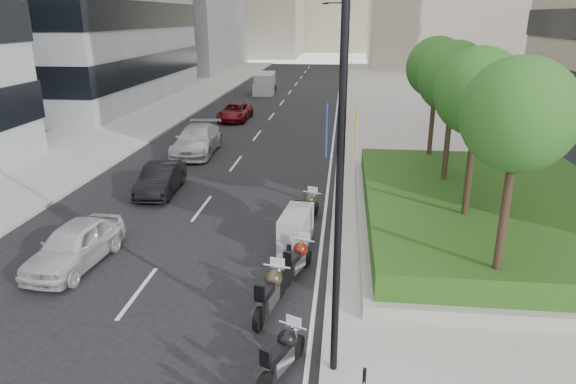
# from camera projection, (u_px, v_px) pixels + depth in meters

# --- Properties ---
(sidewalk_right) EXTENTS (10.00, 100.00, 0.15)m
(sidewalk_right) POSITION_uv_depth(u_px,v_px,m) (406.00, 123.00, 38.39)
(sidewalk_right) COLOR #9E9B93
(sidewalk_right) RESTS_ON ground
(sidewalk_left) EXTENTS (8.00, 100.00, 0.15)m
(sidewalk_left) POSITION_uv_depth(u_px,v_px,m) (137.00, 118.00, 40.56)
(sidewalk_left) COLOR #9E9B93
(sidewalk_left) RESTS_ON ground
(lane_edge) EXTENTS (0.12, 100.00, 0.01)m
(lane_edge) POSITION_uv_depth(u_px,v_px,m) (335.00, 123.00, 38.96)
(lane_edge) COLOR silver
(lane_edge) RESTS_ON ground
(lane_centre) EXTENTS (0.12, 100.00, 0.01)m
(lane_centre) POSITION_uv_depth(u_px,v_px,m) (268.00, 121.00, 39.50)
(lane_centre) COLOR silver
(lane_centre) RESTS_ON ground
(planter) EXTENTS (10.00, 14.00, 0.40)m
(planter) POSITION_uv_depth(u_px,v_px,m) (491.00, 221.00, 19.40)
(planter) COLOR #99968E
(planter) RESTS_ON sidewalk_right
(hedge) EXTENTS (9.40, 13.40, 0.80)m
(hedge) POSITION_uv_depth(u_px,v_px,m) (493.00, 206.00, 19.20)
(hedge) COLOR #1F3F12
(hedge) RESTS_ON planter
(tree_0) EXTENTS (2.80, 2.80, 6.30)m
(tree_0) POSITION_uv_depth(u_px,v_px,m) (519.00, 116.00, 12.26)
(tree_0) COLOR #332319
(tree_0) RESTS_ON planter
(tree_1) EXTENTS (2.80, 2.80, 6.30)m
(tree_1) POSITION_uv_depth(u_px,v_px,m) (479.00, 92.00, 16.02)
(tree_1) COLOR #332319
(tree_1) RESTS_ON planter
(tree_2) EXTENTS (2.80, 2.80, 6.30)m
(tree_2) POSITION_uv_depth(u_px,v_px,m) (454.00, 78.00, 19.78)
(tree_2) COLOR #332319
(tree_2) RESTS_ON planter
(tree_3) EXTENTS (2.80, 2.80, 6.30)m
(tree_3) POSITION_uv_depth(u_px,v_px,m) (437.00, 68.00, 23.54)
(tree_3) COLOR #332319
(tree_3) RESTS_ON planter
(lamp_post_0) EXTENTS (2.34, 0.45, 9.00)m
(lamp_post_0) POSITION_uv_depth(u_px,v_px,m) (333.00, 157.00, 10.01)
(lamp_post_0) COLOR black
(lamp_post_0) RESTS_ON ground
(lamp_post_1) EXTENTS (2.34, 0.45, 9.00)m
(lamp_post_1) POSITION_uv_depth(u_px,v_px,m) (342.00, 70.00, 25.99)
(lamp_post_1) COLOR black
(lamp_post_1) RESTS_ON ground
(lamp_post_2) EXTENTS (2.34, 0.45, 9.00)m
(lamp_post_2) POSITION_uv_depth(u_px,v_px,m) (344.00, 49.00, 42.91)
(lamp_post_2) COLOR black
(lamp_post_2) RESTS_ON ground
(motorcycle_2) EXTENTS (0.99, 1.97, 1.04)m
(motorcycle_2) POSITION_uv_depth(u_px,v_px,m) (282.00, 354.00, 11.41)
(motorcycle_2) COLOR black
(motorcycle_2) RESTS_ON ground
(motorcycle_3) EXTENTS (0.80, 2.30, 1.16)m
(motorcycle_3) POSITION_uv_depth(u_px,v_px,m) (270.00, 292.00, 13.85)
(motorcycle_3) COLOR black
(motorcycle_3) RESTS_ON ground
(motorcycle_4) EXTENTS (0.90, 2.03, 1.05)m
(motorcycle_4) POSITION_uv_depth(u_px,v_px,m) (298.00, 260.00, 15.83)
(motorcycle_4) COLOR black
(motorcycle_4) RESTS_ON ground
(motorcycle_5) EXTENTS (1.12, 2.29, 1.31)m
(motorcycle_5) POSITION_uv_depth(u_px,v_px,m) (296.00, 230.00, 17.79)
(motorcycle_5) COLOR black
(motorcycle_5) RESTS_ON ground
(motorcycle_6) EXTENTS (0.97, 2.18, 1.13)m
(motorcycle_6) POSITION_uv_depth(u_px,v_px,m) (307.00, 209.00, 19.89)
(motorcycle_6) COLOR black
(motorcycle_6) RESTS_ON ground
(car_a) EXTENTS (2.02, 4.28, 1.41)m
(car_a) POSITION_uv_depth(u_px,v_px,m) (75.00, 245.00, 16.50)
(car_a) COLOR silver
(car_a) RESTS_ON ground
(car_b) EXTENTS (1.67, 4.16, 1.35)m
(car_b) POSITION_uv_depth(u_px,v_px,m) (161.00, 179.00, 23.31)
(car_b) COLOR black
(car_b) RESTS_ON ground
(car_c) EXTENTS (2.49, 5.62, 1.60)m
(car_c) POSITION_uv_depth(u_px,v_px,m) (197.00, 140.00, 30.03)
(car_c) COLOR #B4B4B6
(car_c) RESTS_ON ground
(car_d) EXTENTS (2.20, 4.63, 1.28)m
(car_d) POSITION_uv_depth(u_px,v_px,m) (235.00, 112.00, 39.75)
(car_d) COLOR maroon
(car_d) RESTS_ON ground
(delivery_van) EXTENTS (2.26, 5.10, 2.09)m
(delivery_van) POSITION_uv_depth(u_px,v_px,m) (265.00, 84.00, 53.21)
(delivery_van) COLOR #ADADAF
(delivery_van) RESTS_ON ground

